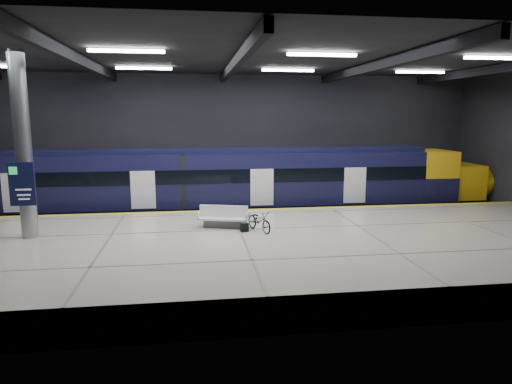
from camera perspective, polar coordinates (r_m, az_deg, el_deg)
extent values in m
plane|color=black|center=(19.81, -2.39, -7.08)|extent=(30.00, 30.00, 0.00)
cube|color=black|center=(27.01, -4.13, 6.00)|extent=(30.00, 0.10, 8.00)
cube|color=black|center=(11.17, 1.53, 0.95)|extent=(30.00, 0.10, 8.00)
cube|color=black|center=(19.12, -2.56, 16.55)|extent=(30.00, 16.00, 0.10)
cube|color=black|center=(19.46, -21.09, 15.08)|extent=(0.25, 16.00, 0.40)
cube|color=black|center=(19.09, -2.55, 15.81)|extent=(0.25, 16.00, 0.40)
cube|color=black|center=(20.56, 14.95, 15.06)|extent=(0.25, 16.00, 0.40)
cube|color=black|center=(23.51, 28.95, 13.48)|extent=(0.25, 16.00, 0.40)
cube|color=white|center=(17.17, -15.87, 16.60)|extent=(2.60, 0.18, 0.10)
cube|color=white|center=(17.71, 8.24, 16.63)|extent=(2.60, 0.18, 0.10)
cube|color=white|center=(20.74, 27.80, 14.61)|extent=(2.60, 0.18, 0.10)
cube|color=white|center=(23.10, -13.83, 14.79)|extent=(2.60, 0.18, 0.10)
cube|color=white|center=(23.50, 4.03, 14.94)|extent=(2.60, 0.18, 0.10)
cube|color=white|center=(25.86, 19.85, 13.92)|extent=(2.60, 0.18, 0.10)
cube|color=beige|center=(17.27, -1.57, -7.69)|extent=(30.00, 11.00, 1.10)
cube|color=yellow|center=(22.20, -3.11, -2.32)|extent=(30.00, 0.40, 0.01)
cube|color=gray|center=(24.39, -3.50, -3.70)|extent=(30.00, 0.08, 0.16)
cube|color=gray|center=(25.79, -3.75, -2.97)|extent=(30.00, 0.08, 0.16)
cube|color=black|center=(24.93, -6.60, -2.35)|extent=(24.00, 2.58, 0.80)
cube|color=black|center=(24.63, -6.68, 1.70)|extent=(24.00, 2.80, 2.75)
cube|color=black|center=(24.47, -6.74, 5.17)|extent=(24.00, 2.30, 0.24)
cube|color=black|center=(23.19, -6.60, 1.90)|extent=(24.00, 0.04, 0.70)
cube|color=white|center=(23.54, 0.74, 0.60)|extent=(1.20, 0.05, 1.90)
cube|color=yellow|center=(28.10, 20.88, 2.10)|extent=(2.00, 2.80, 2.75)
ellipsoid|color=yellow|center=(29.50, 25.26, 1.21)|extent=(3.60, 2.52, 1.90)
cube|color=black|center=(28.23, 21.44, 2.46)|extent=(1.60, 2.38, 0.80)
cube|color=#595B60|center=(18.95, -4.04, -3.94)|extent=(1.69, 0.93, 0.30)
cube|color=white|center=(18.90, -4.05, -3.26)|extent=(2.18, 1.38, 0.08)
cube|color=white|center=(18.84, -4.06, -2.42)|extent=(1.96, 0.64, 0.50)
cube|color=white|center=(19.11, -7.02, -2.80)|extent=(0.30, 0.84, 0.30)
cube|color=white|center=(18.69, -1.02, -3.00)|extent=(0.30, 0.84, 0.30)
imported|color=#99999E|center=(18.18, 0.43, -3.59)|extent=(1.17, 1.75, 0.87)
cube|color=black|center=(18.16, -1.45, -4.45)|extent=(0.34, 0.27, 0.35)
cylinder|color=#9EA0A5|center=(18.96, -27.10, 5.13)|extent=(0.60, 0.60, 6.90)
cube|color=black|center=(18.69, -27.20, 0.90)|extent=(0.90, 0.12, 1.60)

